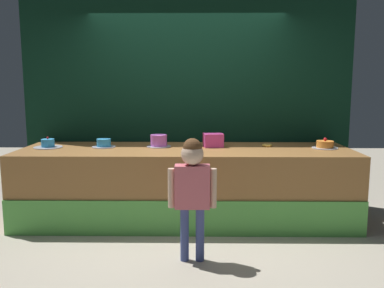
% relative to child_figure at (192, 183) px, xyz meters
% --- Properties ---
extents(ground_plane, '(12.00, 12.00, 0.00)m').
position_rel_child_figure_xyz_m(ground_plane, '(-0.09, 0.60, -0.73)').
color(ground_plane, '#BCB29E').
extents(stage_platform, '(3.87, 1.11, 0.86)m').
position_rel_child_figure_xyz_m(stage_platform, '(-0.09, 1.14, -0.31)').
color(stage_platform, '#9E6B38').
rests_on(stage_platform, ground_plane).
extents(curtain_backdrop, '(4.26, 0.08, 3.02)m').
position_rel_child_figure_xyz_m(curtain_backdrop, '(-0.09, 1.79, 0.77)').
color(curtain_backdrop, black).
rests_on(curtain_backdrop, ground_plane).
extents(child_figure, '(0.44, 0.20, 1.14)m').
position_rel_child_figure_xyz_m(child_figure, '(0.00, 0.00, 0.00)').
color(child_figure, '#3F4C8C').
rests_on(child_figure, ground_plane).
extents(pink_box, '(0.25, 0.22, 0.16)m').
position_rel_child_figure_xyz_m(pink_box, '(0.24, 1.29, 0.21)').
color(pink_box, '#E744A2').
rests_on(pink_box, stage_platform).
extents(donut, '(0.12, 0.12, 0.03)m').
position_rel_child_figure_xyz_m(donut, '(0.89, 1.31, 0.14)').
color(donut, '#F2BF4C').
rests_on(donut, stage_platform).
extents(cake_far_left, '(0.33, 0.33, 0.13)m').
position_rel_child_figure_xyz_m(cake_far_left, '(-1.74, 1.19, 0.17)').
color(cake_far_left, silver).
rests_on(cake_far_left, stage_platform).
extents(cake_center_left, '(0.28, 0.28, 0.10)m').
position_rel_child_figure_xyz_m(cake_center_left, '(-1.08, 1.24, 0.17)').
color(cake_center_left, silver).
rests_on(cake_center_left, stage_platform).
extents(cake_center_right, '(0.29, 0.29, 0.15)m').
position_rel_child_figure_xyz_m(cake_center_right, '(-0.42, 1.28, 0.19)').
color(cake_center_right, silver).
rests_on(cake_center_right, stage_platform).
extents(cake_far_right, '(0.30, 0.30, 0.13)m').
position_rel_child_figure_xyz_m(cake_far_right, '(1.55, 1.19, 0.17)').
color(cake_far_right, silver).
rests_on(cake_far_right, stage_platform).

